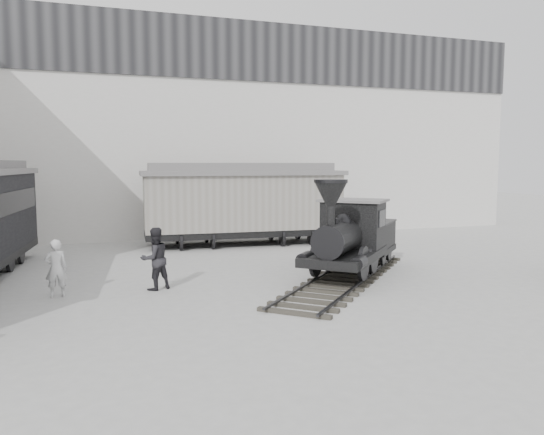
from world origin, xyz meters
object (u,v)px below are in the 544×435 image
object	(u,v)px
visitor_a	(56,268)
boxcar	(243,202)
locomotive	(350,241)
visitor_b	(155,259)

from	to	relation	value
visitor_a	boxcar	bearing A→B (deg)	-144.05
locomotive	visitor_a	size ratio (longest dim) A/B	4.86
boxcar	visitor_a	world-z (taller)	boxcar
boxcar	visitor_b	distance (m)	9.32
locomotive	visitor_b	distance (m)	6.45
locomotive	boxcar	xyz separation A→B (m)	(-1.52, 8.00, 0.81)
boxcar	visitor_a	distance (m)	11.05
boxcar	visitor_a	bearing A→B (deg)	-131.16
locomotive	visitor_a	distance (m)	9.22
locomotive	visitor_b	xyz separation A→B (m)	(-6.44, 0.15, -0.25)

